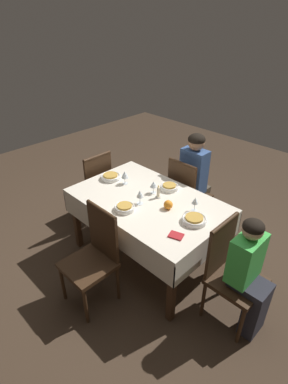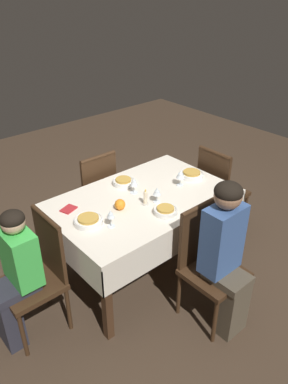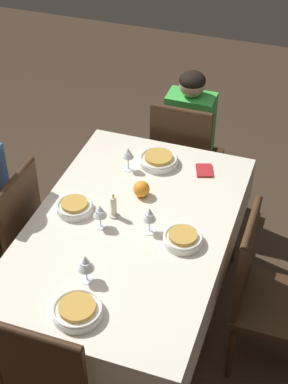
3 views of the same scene
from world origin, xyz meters
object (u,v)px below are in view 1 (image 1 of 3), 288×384
(chair_south, at_px, (94,254))
(wine_glass_south, at_px, (140,194))
(orange_fruit, at_px, (168,205))
(napkin_red_folded, at_px, (176,236))
(dining_table, at_px, (148,207))
(chair_west, at_px, (94,185))
(wine_glass_west, at_px, (125,175))
(person_adult_denim, at_px, (196,175))
(chair_east, at_px, (230,269))
(wine_glass_north, at_px, (154,185))
(chair_north, at_px, (186,193))
(bowl_west, at_px, (111,177))
(bowl_south, at_px, (125,207))
(bowl_east, at_px, (194,219))
(wine_glass_east, at_px, (195,201))
(person_child_green, at_px, (250,273))
(candle_centerpiece, at_px, (158,193))
(bowl_north, at_px, (169,187))

(chair_south, distance_m, wine_glass_south, 0.70)
(orange_fruit, height_order, napkin_red_folded, orange_fruit)
(dining_table, relative_size, chair_west, 1.61)
(wine_glass_west, bearing_deg, person_adult_denim, 66.29)
(chair_east, bearing_deg, wine_glass_north, 81.90)
(chair_north, xyz_separation_m, bowl_west, (-0.55, -0.70, 0.27))
(chair_south, distance_m, bowl_south, 0.51)
(bowl_east, relative_size, wine_glass_east, 1.53)
(person_adult_denim, bearing_deg, person_child_green, 143.67)
(chair_east, distance_m, napkin_red_folded, 0.54)
(person_adult_denim, xyz_separation_m, wine_glass_east, (0.49, -0.70, 0.18))
(person_adult_denim, relative_size, napkin_red_folded, 8.67)
(wine_glass_east, height_order, candle_centerpiece, wine_glass_east)
(dining_table, relative_size, bowl_south, 7.98)
(person_adult_denim, height_order, candle_centerpiece, person_adult_denim)
(bowl_east, distance_m, orange_fruit, 0.30)
(chair_west, bearing_deg, bowl_east, 89.07)
(chair_south, height_order, bowl_west, chair_south)
(chair_north, bearing_deg, wine_glass_west, 61.45)
(bowl_north, xyz_separation_m, candle_centerpiece, (0.03, -0.20, 0.02))
(dining_table, bearing_deg, chair_east, -0.81)
(chair_east, bearing_deg, person_child_green, -90.00)
(person_child_green, xyz_separation_m, wine_glass_south, (-1.15, -0.09, 0.28))
(wine_glass_west, bearing_deg, bowl_south, -42.52)
(wine_glass_east, xyz_separation_m, wine_glass_west, (-0.85, -0.11, 0.00))
(chair_east, bearing_deg, chair_north, 54.90)
(bowl_west, height_order, wine_glass_south, wine_glass_south)
(wine_glass_east, bearing_deg, chair_west, -175.25)
(bowl_west, distance_m, orange_fruit, 0.84)
(bowl_south, bearing_deg, napkin_red_folded, 4.34)
(orange_fruit, bearing_deg, wine_glass_north, 159.36)
(wine_glass_east, bearing_deg, bowl_south, -136.20)
(chair_north, xyz_separation_m, chair_west, (-0.94, -0.66, 0.00))
(chair_east, height_order, bowl_west, chair_east)
(bowl_east, bearing_deg, bowl_south, -151.81)
(wine_glass_east, xyz_separation_m, bowl_south, (-0.47, -0.45, -0.08))
(person_child_green, xyz_separation_m, wine_glass_west, (-1.55, 0.07, 0.28))
(dining_table, relative_size, person_adult_denim, 1.25)
(dining_table, distance_m, wine_glass_east, 0.52)
(person_child_green, relative_size, candle_centerpiece, 7.57)
(wine_glass_east, xyz_separation_m, bowl_west, (-1.04, -0.15, -0.08))
(wine_glass_west, bearing_deg, chair_south, -60.97)
(wine_glass_east, bearing_deg, wine_glass_north, -175.92)
(chair_east, xyz_separation_m, bowl_south, (-1.01, -0.27, 0.27))
(wine_glass_north, xyz_separation_m, wine_glass_south, (0.05, -0.24, 0.01))
(person_child_green, bearing_deg, candle_centerpiece, 84.11)
(dining_table, height_order, chair_east, chair_east)
(chair_west, height_order, person_child_green, person_child_green)
(bowl_east, xyz_separation_m, napkin_red_folded, (0.01, -0.27, -0.02))
(chair_west, distance_m, bowl_south, 1.05)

